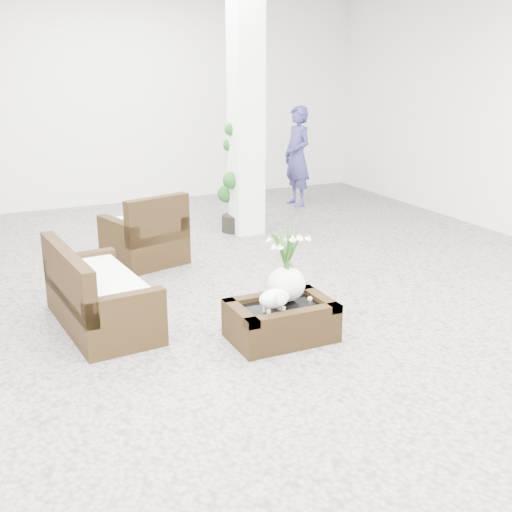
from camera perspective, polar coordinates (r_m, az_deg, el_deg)
name	(u,v)px	position (r m, az deg, el deg)	size (l,w,h in m)	color
ground	(252,313)	(6.28, -0.39, -5.16)	(11.00, 11.00, 0.00)	gray
column	(246,108)	(8.87, -0.90, 13.10)	(0.40, 0.40, 3.50)	white
coffee_table	(281,322)	(5.69, 2.25, -5.94)	(0.90, 0.60, 0.31)	#33220F
sheep_figurine	(274,301)	(5.46, 1.64, -4.01)	(0.28, 0.23, 0.21)	white
planter_narcissus	(287,258)	(5.62, 2.76, -0.18)	(0.44, 0.44, 0.80)	white
tealight	(310,298)	(5.77, 4.83, -3.79)	(0.04, 0.04, 0.03)	white
armchair	(143,228)	(7.81, -10.02, 2.47)	(0.82, 0.78, 0.87)	#33220F
loveseat	(101,286)	(6.05, -13.69, -2.61)	(1.46, 0.70, 0.78)	#33220F
topiary	(234,180)	(9.06, -2.00, 6.84)	(0.40, 0.40, 1.51)	#154315
shopper	(297,156)	(10.78, 3.71, 8.88)	(0.60, 0.40, 1.65)	navy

